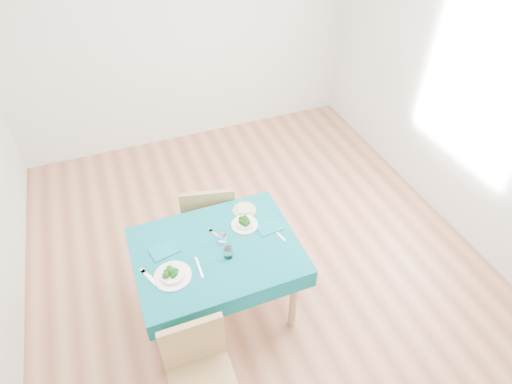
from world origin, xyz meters
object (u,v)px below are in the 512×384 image
object	(u,v)px
table	(219,281)
bowl_far	(245,222)
chair_far	(208,202)
side_plate	(244,210)
chair_near	(203,380)
bowl_near	(172,273)

from	to	relation	value
table	bowl_far	xyz separation A→B (m)	(0.27, 0.15, 0.41)
chair_far	bowl_far	distance (m)	0.63
bowl_far	side_plate	bearing A→B (deg)	70.37
table	chair_far	world-z (taller)	chair_far
chair_near	bowl_near	world-z (taller)	chair_near
bowl_near	table	bearing A→B (deg)	20.03
bowl_near	chair_near	bearing A→B (deg)	-89.48
bowl_far	side_plate	distance (m)	0.17
chair_near	bowl_near	xyz separation A→B (m)	(-0.01, 0.64, 0.29)
chair_far	bowl_far	world-z (taller)	chair_far
side_plate	table	bearing A→B (deg)	-137.19
chair_near	bowl_near	bearing A→B (deg)	91.13
chair_far	bowl_far	xyz separation A→B (m)	(0.14, -0.57, 0.23)
table	chair_near	bearing A→B (deg)	-114.16
table	chair_far	bearing A→B (deg)	79.55
bowl_far	side_plate	xyz separation A→B (m)	(0.06, 0.16, -0.03)
chair_far	bowl_near	size ratio (longest dim) A/B	4.35
bowl_near	bowl_far	distance (m)	0.68
side_plate	bowl_near	bearing A→B (deg)	-147.49
table	chair_near	world-z (taller)	chair_near
chair_near	bowl_far	bearing A→B (deg)	56.60
bowl_near	side_plate	distance (m)	0.80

